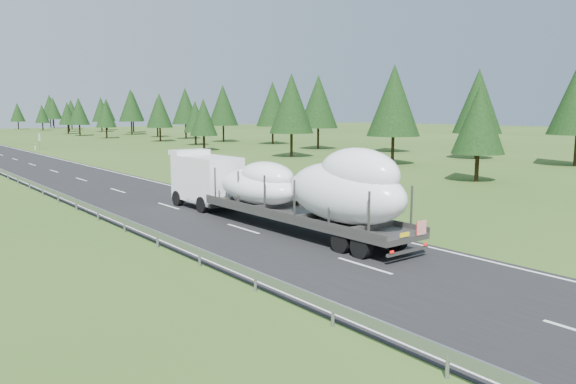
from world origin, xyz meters
TOP-DOWN VIEW (x-y plane):
  - ground at (0.00, 0.00)m, footprint 400.00×400.00m
  - highway_sign at (7.20, 80.00)m, footprint 0.08×0.90m
  - tree_line_right at (39.74, 88.18)m, footprint 27.29×258.33m
  - boat_truck at (1.77, 7.78)m, footprint 3.10×19.54m

SIDE VIEW (x-z plane):
  - ground at x=0.00m, z-range 0.00..0.00m
  - highway_sign at x=7.20m, z-range 0.51..3.11m
  - boat_truck at x=1.77m, z-range -0.01..4.58m
  - tree_line_right at x=39.74m, z-range 0.74..13.01m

